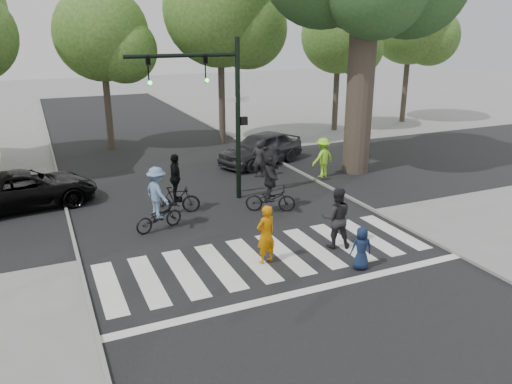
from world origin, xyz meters
The scene contains 21 objects.
ground centered at (0.00, 0.00, 0.00)m, with size 120.00×120.00×0.00m, color gray.
road_stem centered at (0.00, 5.00, 0.01)m, with size 10.00×70.00×0.01m, color black.
road_cross centered at (0.00, 8.00, 0.01)m, with size 70.00×10.00×0.01m, color black.
curb_left centered at (-5.05, 5.00, 0.05)m, with size 0.10×70.00×0.10m, color gray.
curb_right centered at (5.05, 5.00, 0.05)m, with size 0.10×70.00×0.10m, color gray.
crosswalk centered at (0.00, 0.66, 0.01)m, with size 10.00×3.85×0.01m.
traffic_signal centered at (0.35, 6.20, 3.90)m, with size 4.45×0.29×6.00m.
bg_tree_2 centered at (-1.76, 16.62, 5.78)m, with size 5.04×4.80×8.40m.
bg_tree_3 centered at (4.31, 15.27, 6.94)m, with size 6.30×6.00×10.20m.
bg_tree_4 centered at (12.23, 16.12, 5.64)m, with size 4.83×4.60×8.15m.
bg_tree_5 centered at (18.27, 16.69, 6.36)m, with size 5.67×5.40×9.30m.
pedestrian_woman centered at (-0.23, 0.70, 0.85)m, with size 0.62×0.41×1.70m, color #C87004.
pedestrian_child centered at (1.97, -0.71, 0.61)m, with size 0.60×0.39×1.22m, color #13203D.
pedestrian_adult centered at (2.13, 0.81, 0.93)m, with size 0.91×0.71×1.87m, color black.
cyclist_left centered at (-2.39, 4.29, 0.92)m, with size 1.78×1.23×2.13m.
cyclist_mid centered at (-1.44, 5.58, 0.89)m, with size 1.71×1.08×2.16m.
cyclist_right centered at (1.68, 4.38, 1.01)m, with size 1.88×1.73×2.27m.
car_suv centered at (-6.29, 8.40, 0.69)m, with size 2.29×4.97×1.38m, color black.
car_grey centered at (4.12, 10.52, 0.78)m, with size 1.84×4.59×1.56m, color #353439.
bystander_hivis centered at (5.68, 7.39, 0.87)m, with size 1.13×0.65×1.75m, color #9DFF2C.
bystander_dark centered at (3.09, 8.47, 0.81)m, with size 0.59×0.39×1.63m, color black.
Camera 1 is at (-5.68, -10.82, 6.30)m, focal length 35.00 mm.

